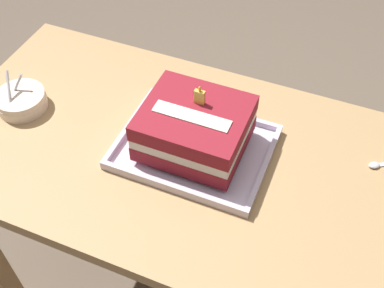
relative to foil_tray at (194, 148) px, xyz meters
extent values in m
cube|color=tan|center=(-0.01, -0.02, -0.02)|extent=(1.23, 0.64, 0.04)
cube|color=tan|center=(-0.56, 0.24, -0.40)|extent=(0.06, 0.06, 0.71)
cube|color=silver|center=(0.00, 0.00, 0.00)|extent=(0.36, 0.27, 0.01)
cube|color=silver|center=(0.00, -0.13, 0.01)|extent=(0.36, 0.01, 0.02)
cube|color=silver|center=(0.00, 0.13, 0.01)|extent=(0.36, 0.01, 0.02)
cube|color=silver|center=(-0.17, 0.00, 0.01)|extent=(0.01, 0.25, 0.02)
cube|color=silver|center=(0.17, 0.00, 0.01)|extent=(0.01, 0.25, 0.02)
cube|color=maroon|center=(0.00, 0.00, 0.04)|extent=(0.23, 0.20, 0.04)
cube|color=white|center=(0.00, 0.00, 0.07)|extent=(0.23, 0.20, 0.03)
cube|color=maroon|center=(0.00, 0.00, 0.10)|extent=(0.23, 0.20, 0.04)
cube|color=silver|center=(0.00, -0.02, 0.13)|extent=(0.17, 0.04, 0.00)
cube|color=#EFC64C|center=(0.00, 0.03, 0.14)|extent=(0.02, 0.01, 0.04)
ellipsoid|color=yellow|center=(0.00, 0.03, 0.17)|extent=(0.01, 0.01, 0.01)
cylinder|color=silver|center=(-0.47, -0.03, 0.01)|extent=(0.13, 0.13, 0.03)
cylinder|color=silver|center=(-0.47, -0.03, 0.02)|extent=(0.13, 0.13, 0.03)
cylinder|color=silver|center=(-0.48, -0.04, 0.06)|extent=(0.04, 0.06, 0.06)
cylinder|color=silver|center=(-0.48, -0.02, 0.05)|extent=(0.04, 0.04, 0.06)
cylinder|color=silver|center=(-0.48, -0.04, 0.06)|extent=(0.04, 0.05, 0.06)
ellipsoid|color=silver|center=(0.40, 0.11, 0.00)|extent=(0.03, 0.03, 0.01)
camera|label=1|loc=(0.28, -0.69, 0.87)|focal=45.00mm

